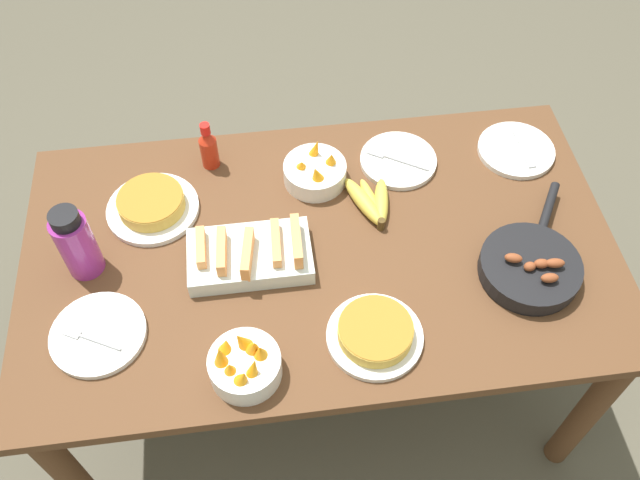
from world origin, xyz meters
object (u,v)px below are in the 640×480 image
Objects in this scene: banana_bunch at (371,203)px; melon_tray at (251,255)px; empty_plate_near_front at (398,160)px; fruit_bowl_mango at (244,364)px; water_bottle at (76,243)px; skillet at (530,267)px; frittata_plate_center at (152,205)px; empty_plate_far_right at (516,150)px; frittata_plate_side at (375,333)px; empty_plate_far_left at (98,334)px; hot_sauce_bottle at (209,148)px; fruit_bowl_citrus at (315,172)px.

banana_bunch is 0.62× the size of melon_tray.
empty_plate_near_front is 1.32× the size of fruit_bowl_mango.
skillet is at bearing -8.43° from water_bottle.
frittata_plate_center is 1.13× the size of empty_plate_far_right.
banana_bunch is 0.76m from water_bottle.
skillet reaches higher than frittata_plate_side.
frittata_plate_center is at bearing -175.32° from empty_plate_far_right.
melon_tray is 0.84m from empty_plate_far_right.
frittata_plate_center is (-0.25, 0.20, -0.01)m from melon_tray.
fruit_bowl_mango is at bearing -22.35° from empty_plate_far_left.
empty_plate_far_right is (1.04, 0.09, -0.02)m from frittata_plate_center.
hot_sauce_bottle is at bearing 175.62° from empty_plate_far_right.
water_bottle reaches higher than frittata_plate_side.
water_bottle reaches higher than empty_plate_far_right.
banana_bunch is 0.88× the size of empty_plate_near_front.
skillet is 0.43m from empty_plate_far_right.
empty_plate_far_right is (0.10, 0.41, -0.02)m from skillet.
fruit_bowl_mango is at bearing -66.87° from frittata_plate_center.
melon_tray is at bearing 111.00° from skillet.
fruit_bowl_mango reaches higher than banana_bunch.
frittata_plate_center is at bearing 113.13° from fruit_bowl_mango.
fruit_bowl_citrus is 0.82× the size of water_bottle.
frittata_plate_side is 1.32× the size of fruit_bowl_citrus.
empty_plate_near_front is 0.77m from fruit_bowl_mango.
banana_bunch is 0.48m from hot_sauce_bottle.
water_bottle reaches higher than banana_bunch.
frittata_plate_side reaches higher than empty_plate_far_left.
water_bottle is (-0.69, 0.30, 0.08)m from frittata_plate_side.
frittata_plate_center is at bearing 71.63° from empty_plate_far_left.
empty_plate_far_right is at bearing 18.03° from skillet.
skillet is 1.00m from frittata_plate_center.
fruit_bowl_mango is (0.22, -0.51, 0.02)m from frittata_plate_center.
banana_bunch is 0.44m from skillet.
empty_plate_near_front is (0.44, 0.29, -0.02)m from melon_tray.
fruit_bowl_citrus is (0.23, 0.57, -0.01)m from fruit_bowl_mango.
empty_plate_near_front is (0.69, 0.09, -0.02)m from frittata_plate_center.
water_bottle is (-0.42, 0.04, 0.07)m from melon_tray.
hot_sauce_bottle is (0.29, 0.52, 0.06)m from empty_plate_far_left.
fruit_bowl_citrus is at bearing -177.06° from empty_plate_far_right.
fruit_bowl_citrus is (-0.59, -0.03, 0.03)m from empty_plate_far_right.
fruit_bowl_citrus is (0.45, 0.05, 0.01)m from frittata_plate_center.
empty_plate_far_right is at bearing -4.38° from hot_sauce_bottle.
frittata_plate_center is 1.08× the size of frittata_plate_side.
hot_sauce_bottle is (-0.53, 0.06, 0.06)m from empty_plate_near_front.
empty_plate_far_left is at bearing -150.61° from empty_plate_near_front.
empty_plate_far_right is (1.17, 0.46, 0.00)m from empty_plate_far_left.
melon_tray is 1.43× the size of empty_plate_near_front.
frittata_plate_side is 1.39× the size of fruit_bowl_mango.
frittata_plate_side is at bearing -106.92° from empty_plate_near_front.
banana_bunch is at bearing 50.34° from fruit_bowl_mango.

